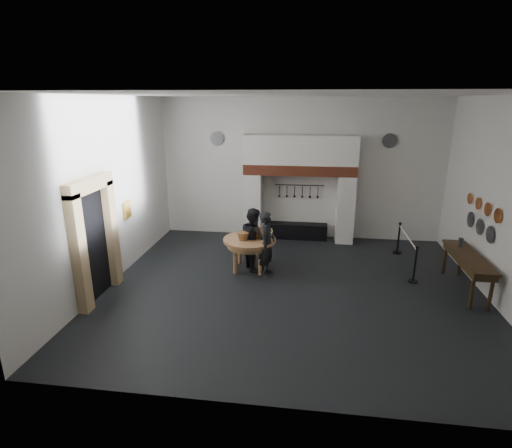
# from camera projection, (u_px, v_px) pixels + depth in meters

# --- Properties ---
(floor) EXTENTS (9.00, 8.00, 0.02)m
(floor) POSITION_uv_depth(u_px,v_px,m) (292.00, 288.00, 9.73)
(floor) COLOR black
(floor) RESTS_ON ground
(ceiling) EXTENTS (9.00, 8.00, 0.02)m
(ceiling) POSITION_uv_depth(u_px,v_px,m) (298.00, 94.00, 8.40)
(ceiling) COLOR silver
(ceiling) RESTS_ON wall_back
(wall_back) EXTENTS (9.00, 0.02, 4.50)m
(wall_back) POSITION_uv_depth(u_px,v_px,m) (300.00, 169.00, 12.85)
(wall_back) COLOR silver
(wall_back) RESTS_ON floor
(wall_front) EXTENTS (9.00, 0.02, 4.50)m
(wall_front) POSITION_uv_depth(u_px,v_px,m) (283.00, 269.00, 5.28)
(wall_front) COLOR silver
(wall_front) RESTS_ON floor
(wall_left) EXTENTS (0.02, 8.00, 4.50)m
(wall_left) POSITION_uv_depth(u_px,v_px,m) (108.00, 192.00, 9.64)
(wall_left) COLOR silver
(wall_left) RESTS_ON floor
(wall_right) EXTENTS (0.02, 8.00, 4.50)m
(wall_right) POSITION_uv_depth(u_px,v_px,m) (507.00, 205.00, 8.49)
(wall_right) COLOR silver
(wall_right) RESTS_ON floor
(chimney_pier_left) EXTENTS (0.55, 0.70, 2.15)m
(chimney_pier_left) POSITION_uv_depth(u_px,v_px,m) (253.00, 206.00, 13.06)
(chimney_pier_left) COLOR silver
(chimney_pier_left) RESTS_ON floor
(chimney_pier_right) EXTENTS (0.55, 0.70, 2.15)m
(chimney_pier_right) POSITION_uv_depth(u_px,v_px,m) (345.00, 209.00, 12.68)
(chimney_pier_right) COLOR silver
(chimney_pier_right) RESTS_ON floor
(hearth_brick_band) EXTENTS (3.50, 0.72, 0.32)m
(hearth_brick_band) POSITION_uv_depth(u_px,v_px,m) (300.00, 169.00, 12.50)
(hearth_brick_band) COLOR #9E442B
(hearth_brick_band) RESTS_ON chimney_pier_left
(chimney_hood) EXTENTS (3.50, 0.70, 0.90)m
(chimney_hood) POSITION_uv_depth(u_px,v_px,m) (300.00, 150.00, 12.32)
(chimney_hood) COLOR silver
(chimney_hood) RESTS_ON hearth_brick_band
(iron_range) EXTENTS (1.90, 0.45, 0.50)m
(iron_range) POSITION_uv_depth(u_px,v_px,m) (298.00, 231.00, 13.18)
(iron_range) COLOR black
(iron_range) RESTS_ON floor
(utensil_rail) EXTENTS (1.60, 0.02, 0.02)m
(utensil_rail) POSITION_uv_depth(u_px,v_px,m) (299.00, 185.00, 12.92)
(utensil_rail) COLOR black
(utensil_rail) RESTS_ON wall_back
(door_recess) EXTENTS (0.04, 1.10, 2.50)m
(door_recess) POSITION_uv_depth(u_px,v_px,m) (93.00, 246.00, 8.99)
(door_recess) COLOR black
(door_recess) RESTS_ON floor
(door_jamb_near) EXTENTS (0.22, 0.30, 2.60)m
(door_jamb_near) POSITION_uv_depth(u_px,v_px,m) (79.00, 255.00, 8.30)
(door_jamb_near) COLOR tan
(door_jamb_near) RESTS_ON floor
(door_jamb_far) EXTENTS (0.22, 0.30, 2.60)m
(door_jamb_far) POSITION_uv_depth(u_px,v_px,m) (111.00, 234.00, 9.62)
(door_jamb_far) COLOR tan
(door_jamb_far) RESTS_ON floor
(door_lintel) EXTENTS (0.22, 1.70, 0.30)m
(door_lintel) POSITION_uv_depth(u_px,v_px,m) (89.00, 185.00, 8.56)
(door_lintel) COLOR tan
(door_lintel) RESTS_ON door_jamb_near
(wall_plaque) EXTENTS (0.05, 0.34, 0.44)m
(wall_plaque) POSITION_uv_depth(u_px,v_px,m) (127.00, 210.00, 10.59)
(wall_plaque) COLOR gold
(wall_plaque) RESTS_ON wall_left
(work_table) EXTENTS (1.47, 1.47, 0.07)m
(work_table) POSITION_uv_depth(u_px,v_px,m) (250.00, 240.00, 10.58)
(work_table) COLOR tan
(work_table) RESTS_ON floor
(pumpkin) EXTENTS (0.36, 0.36, 0.31)m
(pumpkin) POSITION_uv_depth(u_px,v_px,m) (258.00, 232.00, 10.60)
(pumpkin) COLOR orange
(pumpkin) RESTS_ON work_table
(cheese_block_big) EXTENTS (0.22, 0.22, 0.24)m
(cheese_block_big) POSITION_uv_depth(u_px,v_px,m) (268.00, 236.00, 10.43)
(cheese_block_big) COLOR #FEF797
(cheese_block_big) RESTS_ON work_table
(cheese_block_small) EXTENTS (0.18, 0.18, 0.20)m
(cheese_block_small) POSITION_uv_depth(u_px,v_px,m) (269.00, 233.00, 10.72)
(cheese_block_small) COLOR #ECD98D
(cheese_block_small) RESTS_ON work_table
(wicker_basket) EXTENTS (0.34, 0.34, 0.22)m
(wicker_basket) POSITION_uv_depth(u_px,v_px,m) (243.00, 236.00, 10.42)
(wicker_basket) COLOR #9D6439
(wicker_basket) RESTS_ON work_table
(bread_loaf) EXTENTS (0.31, 0.18, 0.13)m
(bread_loaf) POSITION_uv_depth(u_px,v_px,m) (248.00, 232.00, 10.90)
(bread_loaf) COLOR #AD863D
(bread_loaf) RESTS_ON work_table
(visitor_near) EXTENTS (0.54, 0.70, 1.71)m
(visitor_near) POSITION_uv_depth(u_px,v_px,m) (267.00, 244.00, 10.25)
(visitor_near) COLOR black
(visitor_near) RESTS_ON floor
(visitor_far) EXTENTS (0.96, 1.03, 1.68)m
(visitor_far) POSITION_uv_depth(u_px,v_px,m) (254.00, 239.00, 10.68)
(visitor_far) COLOR black
(visitor_far) RESTS_ON floor
(side_table) EXTENTS (0.55, 2.20, 0.06)m
(side_table) POSITION_uv_depth(u_px,v_px,m) (469.00, 256.00, 9.38)
(side_table) COLOR #342612
(side_table) RESTS_ON floor
(pewter_jug) EXTENTS (0.12, 0.12, 0.22)m
(pewter_jug) POSITION_uv_depth(u_px,v_px,m) (461.00, 242.00, 9.90)
(pewter_jug) COLOR #434347
(pewter_jug) RESTS_ON side_table
(copper_pan_a) EXTENTS (0.03, 0.34, 0.34)m
(copper_pan_a) POSITION_uv_depth(u_px,v_px,m) (498.00, 216.00, 8.78)
(copper_pan_a) COLOR #C6662D
(copper_pan_a) RESTS_ON wall_right
(copper_pan_b) EXTENTS (0.03, 0.32, 0.32)m
(copper_pan_b) POSITION_uv_depth(u_px,v_px,m) (488.00, 209.00, 9.30)
(copper_pan_b) COLOR #C6662D
(copper_pan_b) RESTS_ON wall_right
(copper_pan_c) EXTENTS (0.03, 0.30, 0.30)m
(copper_pan_c) POSITION_uv_depth(u_px,v_px,m) (478.00, 204.00, 9.82)
(copper_pan_c) COLOR #C6662D
(copper_pan_c) RESTS_ON wall_right
(copper_pan_d) EXTENTS (0.03, 0.28, 0.28)m
(copper_pan_d) POSITION_uv_depth(u_px,v_px,m) (470.00, 198.00, 10.34)
(copper_pan_d) COLOR #C6662D
(copper_pan_d) RESTS_ON wall_right
(pewter_plate_left) EXTENTS (0.03, 0.40, 0.40)m
(pewter_plate_left) POSITION_uv_depth(u_px,v_px,m) (490.00, 234.00, 9.11)
(pewter_plate_left) COLOR #4C4C51
(pewter_plate_left) RESTS_ON wall_right
(pewter_plate_mid) EXTENTS (0.03, 0.40, 0.40)m
(pewter_plate_mid) POSITION_uv_depth(u_px,v_px,m) (480.00, 227.00, 9.68)
(pewter_plate_mid) COLOR #4C4C51
(pewter_plate_mid) RESTS_ON wall_right
(pewter_plate_right) EXTENTS (0.03, 0.40, 0.40)m
(pewter_plate_right) POSITION_uv_depth(u_px,v_px,m) (470.00, 220.00, 10.25)
(pewter_plate_right) COLOR #4C4C51
(pewter_plate_right) RESTS_ON wall_right
(pewter_plate_back_left) EXTENTS (0.44, 0.03, 0.44)m
(pewter_plate_back_left) POSITION_uv_depth(u_px,v_px,m) (217.00, 139.00, 12.88)
(pewter_plate_back_left) COLOR #4C4C51
(pewter_plate_back_left) RESTS_ON wall_back
(pewter_plate_back_right) EXTENTS (0.44, 0.03, 0.44)m
(pewter_plate_back_right) POSITION_uv_depth(u_px,v_px,m) (390.00, 141.00, 12.19)
(pewter_plate_back_right) COLOR #4C4C51
(pewter_plate_back_right) RESTS_ON wall_back
(barrier_post_near) EXTENTS (0.05, 0.05, 0.90)m
(barrier_post_near) POSITION_uv_depth(u_px,v_px,m) (415.00, 265.00, 9.94)
(barrier_post_near) COLOR black
(barrier_post_near) RESTS_ON floor
(barrier_post_far) EXTENTS (0.05, 0.05, 0.90)m
(barrier_post_far) POSITION_uv_depth(u_px,v_px,m) (399.00, 239.00, 11.83)
(barrier_post_far) COLOR black
(barrier_post_far) RESTS_ON floor
(barrier_rope) EXTENTS (0.04, 2.00, 0.04)m
(barrier_rope) POSITION_uv_depth(u_px,v_px,m) (408.00, 237.00, 10.77)
(barrier_rope) COLOR white
(barrier_rope) RESTS_ON barrier_post_near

